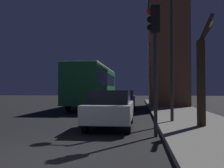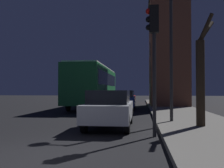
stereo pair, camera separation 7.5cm
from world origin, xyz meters
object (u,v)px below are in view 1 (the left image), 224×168
at_px(car_near_lane, 111,108).
at_px(car_mid_lane, 123,99).
at_px(traffic_light, 154,42).
at_px(car_far_lane, 127,97).
at_px(bare_tree, 202,73).
at_px(bus, 94,84).
at_px(streetlamp, 161,20).

xyz_separation_m(car_near_lane, car_mid_lane, (-0.17, 9.51, -0.03)).
relative_size(traffic_light, car_far_lane, 1.10).
distance_m(bare_tree, bus, 13.13).
distance_m(streetlamp, bare_tree, 3.14).
bearing_deg(bus, car_mid_lane, -34.11).
height_order(bus, car_mid_lane, bus).
distance_m(traffic_light, car_mid_lane, 11.67).
relative_size(streetlamp, car_near_lane, 1.50).
height_order(streetlamp, bare_tree, streetlamp).
xyz_separation_m(bare_tree, car_near_lane, (-3.56, 0.19, -1.38)).
bearing_deg(car_mid_lane, car_far_lane, 90.64).
distance_m(car_near_lane, car_far_lane, 18.91).
xyz_separation_m(traffic_light, bus, (-4.46, 13.07, -1.03)).
bearing_deg(traffic_light, streetlamp, 80.65).
relative_size(traffic_light, bare_tree, 1.00).
bearing_deg(bare_tree, car_mid_lane, 110.99).
bearing_deg(bus, traffic_light, -71.15).
bearing_deg(car_mid_lane, car_near_lane, -89.00).
distance_m(car_near_lane, car_mid_lane, 9.51).
height_order(traffic_light, car_mid_lane, traffic_light).
relative_size(streetlamp, bare_tree, 1.42).
height_order(streetlamp, bus, streetlamp).
xyz_separation_m(traffic_light, car_mid_lane, (-1.82, 11.28, -2.33)).
height_order(bare_tree, car_far_lane, bare_tree).
bearing_deg(bus, streetlamp, -63.99).
height_order(bare_tree, car_mid_lane, bare_tree).
bearing_deg(car_near_lane, traffic_light, -46.90).
bearing_deg(car_far_lane, streetlamp, -82.26).
height_order(bare_tree, car_near_lane, bare_tree).
bearing_deg(bare_tree, car_far_lane, 101.33).
distance_m(streetlamp, car_mid_lane, 9.49).
distance_m(streetlamp, car_near_lane, 4.55).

